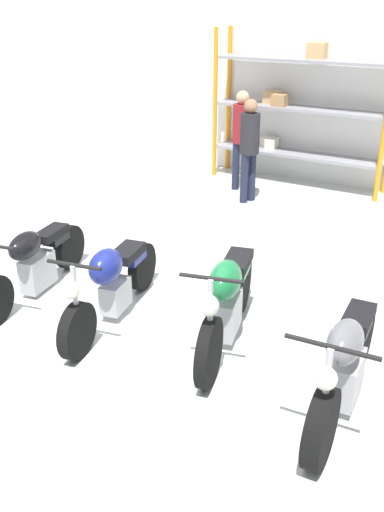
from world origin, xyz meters
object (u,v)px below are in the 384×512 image
(person_browsing, at_px, (241,132))
(motorcycle_black, at_px, (33,262))
(motorcycle_green, at_px, (227,300))
(person_near_rack, at_px, (249,143))
(motorcycle_blue, at_px, (112,282))
(motorcycle_grey, at_px, (344,365))
(shelving_rack, at_px, (297,107))

(person_browsing, bearing_deg, motorcycle_black, 123.70)
(motorcycle_green, distance_m, person_browsing, 5.20)
(motorcycle_green, bearing_deg, person_browsing, -169.71)
(motorcycle_black, relative_size, person_near_rack, 1.21)
(motorcycle_black, bearing_deg, person_near_rack, 160.44)
(motorcycle_blue, bearing_deg, motorcycle_grey, 74.29)
(motorcycle_black, distance_m, person_browsing, 4.95)
(motorcycle_black, xyz_separation_m, motorcycle_green, (2.41, 0.22, 0.08))
(motorcycle_black, distance_m, motorcycle_grey, 3.72)
(motorcycle_blue, relative_size, motorcycle_green, 1.02)
(shelving_rack, height_order, person_near_rack, shelving_rack)
(motorcycle_blue, height_order, motorcycle_grey, motorcycle_grey)
(person_browsing, bearing_deg, person_near_rack, 163.30)
(motorcycle_green, height_order, person_near_rack, person_near_rack)
(motorcycle_blue, height_order, motorcycle_green, motorcycle_green)
(shelving_rack, xyz_separation_m, motorcycle_green, (1.49, -5.53, -0.92))
(motorcycle_black, relative_size, motorcycle_green, 1.02)
(motorcycle_blue, bearing_deg, shelving_rack, 170.90)
(motorcycle_green, relative_size, motorcycle_grey, 1.00)
(person_near_rack, bearing_deg, motorcycle_black, 100.07)
(shelving_rack, bearing_deg, motorcycle_grey, -64.77)
(motorcycle_grey, bearing_deg, motorcycle_green, -111.36)
(motorcycle_black, bearing_deg, person_browsing, 166.46)
(motorcycle_black, height_order, person_near_rack, person_near_rack)
(motorcycle_grey, bearing_deg, person_browsing, -149.69)
(motorcycle_green, distance_m, motorcycle_grey, 1.36)
(motorcycle_grey, bearing_deg, motorcycle_blue, -98.32)
(shelving_rack, distance_m, person_browsing, 1.15)
(motorcycle_black, bearing_deg, shelving_rack, 160.05)
(shelving_rack, relative_size, motorcycle_blue, 1.56)
(motorcycle_blue, relative_size, person_near_rack, 1.21)
(motorcycle_black, bearing_deg, motorcycle_green, 84.33)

